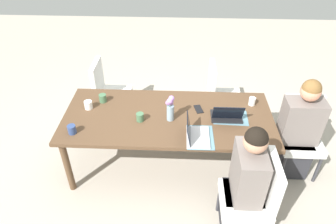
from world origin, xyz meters
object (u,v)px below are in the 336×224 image
object	(u,v)px
coffee_mug_near_right	(88,105)
laptop_head_right_left_near	(227,115)
chair_head_right_left_near	(300,131)
person_head_right_left_near	(297,134)
coffee_mug_centre_right	(252,101)
coffee_mug_centre_left	(140,117)
chair_far_right_near	(108,90)
flower_vase	(170,108)
chair_near_left_mid	(255,194)
coffee_mug_far_left	(72,129)
laptop_near_left_mid	(195,135)
dining_table	(168,121)
coffee_mug_near_left	(103,98)
person_near_left_mid	(245,187)
phone_black	(198,109)
chair_far_left_far	(219,93)

from	to	relation	value
coffee_mug_near_right	laptop_head_right_left_near	bearing A→B (deg)	-4.67
chair_head_right_left_near	person_head_right_left_near	bearing A→B (deg)	-128.76
person_head_right_left_near	coffee_mug_centre_right	size ratio (longest dim) A/B	13.28
coffee_mug_centre_left	chair_far_right_near	bearing A→B (deg)	121.45
chair_head_right_left_near	chair_far_right_near	bearing A→B (deg)	162.18
flower_vase	chair_near_left_mid	bearing A→B (deg)	-44.23
coffee_mug_near_right	coffee_mug_far_left	size ratio (longest dim) A/B	1.00
laptop_near_left_mid	coffee_mug_centre_right	size ratio (longest dim) A/B	3.56
person_head_right_left_near	flower_vase	world-z (taller)	person_head_right_left_near
dining_table	chair_near_left_mid	xyz separation A→B (m)	(0.80, -0.82, -0.15)
coffee_mug_near_left	coffee_mug_centre_left	distance (m)	0.56
coffee_mug_near_right	coffee_mug_centre_left	size ratio (longest dim) A/B	1.02
chair_near_left_mid	coffee_mug_near_right	bearing A→B (deg)	151.31
dining_table	laptop_head_right_left_near	xyz separation A→B (m)	(0.61, -0.02, 0.11)
person_near_left_mid	flower_vase	world-z (taller)	person_near_left_mid
chair_head_right_left_near	coffee_mug_near_left	size ratio (longest dim) A/B	9.94
coffee_mug_centre_right	chair_near_left_mid	bearing A→B (deg)	-96.34
dining_table	laptop_head_right_left_near	size ratio (longest dim) A/B	6.92
coffee_mug_near_left	coffee_mug_centre_right	world-z (taller)	same
dining_table	coffee_mug_near_right	distance (m)	0.88
person_head_right_left_near	flower_vase	distance (m)	1.42
chair_near_left_mid	phone_black	bearing A→B (deg)	116.62
phone_black	flower_vase	bearing A→B (deg)	107.59
chair_near_left_mid	laptop_near_left_mid	xyz separation A→B (m)	(-0.52, 0.47, 0.27)
chair_near_left_mid	coffee_mug_near_right	world-z (taller)	chair_near_left_mid
coffee_mug_centre_right	coffee_mug_far_left	world-z (taller)	same
coffee_mug_centre_right	coffee_mug_far_left	xyz separation A→B (m)	(-1.85, -0.57, -0.00)
flower_vase	coffee_mug_near_right	world-z (taller)	flower_vase
chair_far_right_near	laptop_head_right_left_near	xyz separation A→B (m)	(1.45, -0.83, 0.27)
laptop_near_left_mid	coffee_mug_near_right	xyz separation A→B (m)	(-1.15, 0.44, 0.00)
laptop_near_left_mid	coffee_mug_centre_left	xyz separation A→B (m)	(-0.56, 0.25, -0.00)
chair_near_left_mid	coffee_mug_near_left	world-z (taller)	chair_near_left_mid
chair_near_left_mid	chair_far_left_far	bearing A→B (deg)	95.82
chair_near_left_mid	coffee_mug_centre_left	xyz separation A→B (m)	(-1.09, 0.72, 0.27)
person_near_left_mid	phone_black	distance (m)	0.99
chair_near_left_mid	laptop_head_right_left_near	distance (m)	0.86
flower_vase	phone_black	distance (m)	0.39
chair_near_left_mid	laptop_head_right_left_near	xyz separation A→B (m)	(-0.19, 0.79, 0.27)
person_head_right_left_near	laptop_head_right_left_near	distance (m)	0.82
person_near_left_mid	laptop_head_right_left_near	distance (m)	0.78
coffee_mug_centre_left	phone_black	world-z (taller)	coffee_mug_centre_left
dining_table	chair_head_right_left_near	bearing A→B (deg)	2.91
chair_far_right_near	coffee_mug_centre_right	distance (m)	1.86
laptop_near_left_mid	phone_black	bearing A→B (deg)	83.98
phone_black	coffee_mug_centre_right	bearing A→B (deg)	-93.81
laptop_head_right_left_near	coffee_mug_far_left	size ratio (longest dim) A/B	3.57
coffee_mug_near_left	coffee_mug_far_left	xyz separation A→B (m)	(-0.19, -0.55, -0.00)
chair_near_left_mid	chair_far_right_near	distance (m)	2.31
laptop_head_right_left_near	coffee_mug_near_left	xyz separation A→B (m)	(-1.35, 0.26, 0.00)
dining_table	flower_vase	distance (m)	0.23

